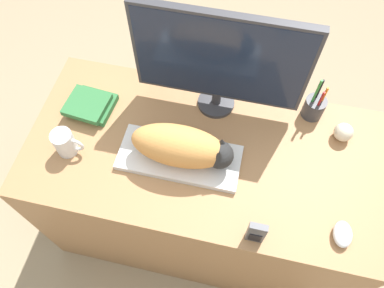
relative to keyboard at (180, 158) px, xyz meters
name	(u,v)px	position (x,y,z in m)	size (l,w,h in m)	color
ground_plane	(186,280)	(0.08, -0.28, -0.79)	(12.00, 12.00, 0.00)	#998466
desk	(201,191)	(0.08, 0.05, -0.40)	(1.33, 0.66, 0.77)	#9E7047
keyboard	(180,158)	(0.00, 0.00, 0.00)	(0.44, 0.19, 0.02)	silver
cat	(184,147)	(0.02, 0.00, 0.09)	(0.36, 0.15, 0.15)	#D18C47
monitor	(220,61)	(0.08, 0.27, 0.24)	(0.62, 0.15, 0.45)	#333338
computer_mouse	(343,234)	(0.59, -0.16, 0.01)	(0.06, 0.09, 0.04)	silver
coffee_mug	(65,143)	(-0.41, -0.05, 0.04)	(0.11, 0.08, 0.11)	silver
pen_cup	(314,107)	(0.46, 0.31, 0.04)	(0.08, 0.08, 0.21)	#38383D
baseball	(343,132)	(0.58, 0.23, 0.02)	(0.07, 0.07, 0.07)	beige
phone	(256,233)	(0.31, -0.23, 0.05)	(0.06, 0.02, 0.12)	#4C4C51
book_stack	(90,105)	(-0.40, 0.14, 0.01)	(0.18, 0.18, 0.05)	#2D6B38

